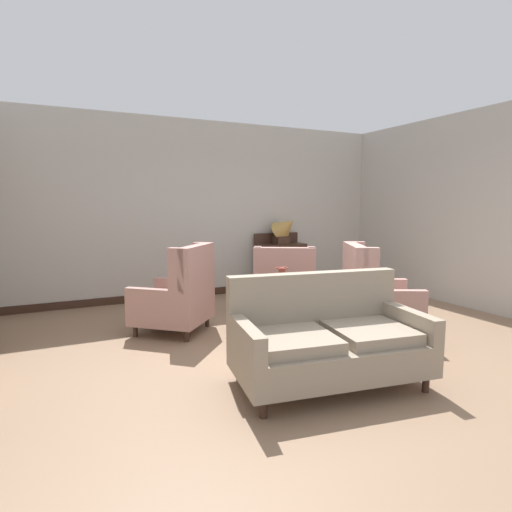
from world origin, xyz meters
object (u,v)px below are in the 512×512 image
Objects in this scene: settee at (327,340)px; armchair_back_corner at (179,296)px; armchair_beside_settee at (374,299)px; sideboard at (280,264)px; coffee_table at (275,302)px; porcelain_vase at (282,283)px; gramophone at (286,228)px; armchair_far_left at (284,285)px.

settee is 2.17m from armchair_back_corner.
settee is 1.54× the size of armchair_back_corner.
armchair_beside_settee reaches higher than sideboard.
armchair_beside_settee is at bearing 42.43° from settee.
sideboard is (1.32, 2.27, 0.07)m from coffee_table.
settee is at bearing -98.93° from coffee_table.
armchair_back_corner is (-1.04, 0.72, -0.21)m from porcelain_vase.
settee is at bearing -114.18° from gramophone.
sideboard is at bearing 119.15° from gramophone.
porcelain_vase is (0.05, -0.06, 0.24)m from coffee_table.
gramophone is at bearing -60.85° from sideboard.
armchair_far_left is (0.58, 0.97, -0.24)m from porcelain_vase.
armchair_far_left is 1.49m from armchair_beside_settee.
armchair_beside_settee is at bearing 135.32° from armchair_far_left.
sideboard is at bearing 166.31° from armchair_back_corner.
settee is 1.53m from armchair_beside_settee.
armchair_beside_settee is 2.79m from gramophone.
armchair_back_corner is at bearing 145.51° from porcelain_vase.
armchair_far_left is at bearing 77.91° from settee.
armchair_far_left is 1.64m from gramophone.
porcelain_vase is at bearing -46.54° from coffee_table.
settee is at bearing 98.55° from armchair_far_left.
gramophone is at bearing 57.70° from coffee_table.
sideboard is at bearing 61.42° from porcelain_vase.
sideboard is (0.27, 2.78, 0.03)m from armchair_beside_settee.
settee reaches higher than coffee_table.
coffee_table is 0.85× the size of sideboard.
armchair_far_left is at bearing 43.51° from armchair_beside_settee.
armchair_back_corner is at bearing 87.46° from armchair_beside_settee.
settee reaches higher than porcelain_vase.
gramophone is (1.59, 3.55, 0.76)m from settee.
porcelain_vase is 0.52× the size of gramophone.
gramophone is (1.32, 2.24, 0.50)m from porcelain_vase.
coffee_table is 0.74× the size of armchair_far_left.
armchair_back_corner is at bearing 119.24° from settee.
armchair_back_corner reaches higher than armchair_far_left.
armchair_back_corner is 2.82m from sideboard.
porcelain_vase is 0.30× the size of armchair_beside_settee.
coffee_table is at bearing 89.44° from settee.
gramophone is at bearing 164.12° from armchair_back_corner.
settee is 1.45× the size of armchair_far_left.
gramophone is (0.05, -0.09, 0.66)m from sideboard.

